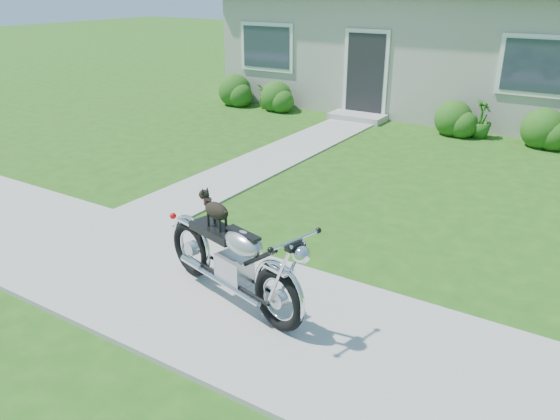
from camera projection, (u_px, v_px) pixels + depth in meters
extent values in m
plane|color=#235114|center=(163.00, 278.00, 6.46)|extent=(80.00, 80.00, 0.00)
cube|color=#9E9B93|center=(163.00, 277.00, 6.46)|extent=(24.00, 2.20, 0.04)
cube|color=#9E9B93|center=(281.00, 154.00, 11.10)|extent=(1.20, 8.00, 0.03)
cube|color=#B6B1A5|center=(460.00, 50.00, 15.24)|extent=(12.00, 6.00, 3.00)
cube|color=black|center=(365.00, 77.00, 13.79)|extent=(1.00, 0.06, 2.10)
cube|color=#9E9B93|center=(357.00, 117.00, 13.89)|extent=(1.40, 0.70, 0.16)
cube|color=#2D3847|center=(267.00, 47.00, 15.07)|extent=(1.70, 0.05, 1.30)
cube|color=#2D3847|center=(540.00, 66.00, 11.60)|extent=(1.70, 0.05, 1.30)
sphere|color=#255416|center=(543.00, 129.00, 11.53)|extent=(0.90, 0.90, 0.90)
sphere|color=#255416|center=(235.00, 91.00, 15.55)|extent=(0.94, 0.94, 0.94)
sphere|color=#255416|center=(453.00, 119.00, 12.48)|extent=(0.85, 0.85, 0.85)
sphere|color=#255416|center=(276.00, 97.00, 14.87)|extent=(0.86, 0.86, 0.86)
imported|color=#2F5D18|center=(267.00, 96.00, 15.09)|extent=(0.79, 0.80, 0.67)
imported|color=#27611A|center=(481.00, 119.00, 12.19)|extent=(0.50, 0.50, 0.86)
torus|color=black|center=(279.00, 299.00, 5.33)|extent=(0.68, 0.28, 0.67)
torus|color=black|center=(192.00, 249.00, 6.35)|extent=(0.68, 0.28, 0.67)
cube|color=#B5B5B9|center=(234.00, 269.00, 5.79)|extent=(0.45, 0.33, 0.30)
ellipsoid|color=#B5B5B9|center=(243.00, 243.00, 5.53)|extent=(0.57, 0.41, 0.26)
cube|color=black|center=(216.00, 231.00, 5.86)|extent=(0.69, 0.42, 0.09)
cube|color=silver|center=(279.00, 268.00, 5.20)|extent=(0.33, 0.21, 0.03)
cube|color=silver|center=(190.00, 222.00, 6.22)|extent=(0.33, 0.21, 0.03)
cylinder|color=silver|center=(295.00, 240.00, 4.91)|extent=(0.18, 0.59, 0.03)
sphere|color=silver|center=(301.00, 255.00, 4.90)|extent=(0.21, 0.21, 0.17)
cylinder|color=silver|center=(225.00, 284.00, 5.76)|extent=(1.08, 0.34, 0.06)
ellipsoid|color=black|center=(217.00, 211.00, 5.75)|extent=(0.38, 0.25, 0.18)
sphere|color=black|center=(204.00, 195.00, 5.85)|extent=(0.14, 0.14, 0.11)
cylinder|color=black|center=(214.00, 218.00, 5.89)|extent=(0.03, 0.03, 0.14)
cylinder|color=black|center=(208.00, 220.00, 5.84)|extent=(0.03, 0.03, 0.14)
cylinder|color=black|center=(226.00, 223.00, 5.75)|extent=(0.03, 0.03, 0.14)
cylinder|color=black|center=(220.00, 225.00, 5.70)|extent=(0.03, 0.03, 0.14)
torus|color=#C83554|center=(207.00, 200.00, 5.83)|extent=(0.08, 0.11, 0.09)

